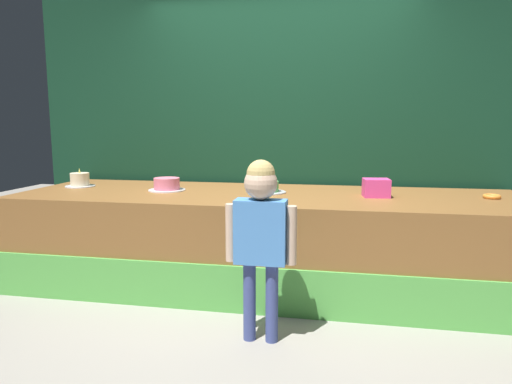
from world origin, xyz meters
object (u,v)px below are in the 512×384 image
(cake_left, at_px, (80,180))
(cake_center, at_px, (167,185))
(child_figure, at_px, (261,226))
(donut, at_px, (492,196))
(pink_box, at_px, (376,188))
(cake_right, at_px, (268,188))

(cake_left, relative_size, cake_center, 0.84)
(child_figure, relative_size, donut, 8.67)
(child_figure, bearing_deg, cake_center, 134.55)
(child_figure, xyz_separation_m, cake_left, (-1.86, 1.10, 0.10))
(cake_left, bearing_deg, child_figure, -30.51)
(child_figure, xyz_separation_m, cake_center, (-1.00, 1.01, 0.09))
(pink_box, bearing_deg, donut, 5.63)
(donut, relative_size, cake_center, 0.42)
(cake_left, height_order, cake_right, cake_left)
(child_figure, distance_m, cake_center, 1.43)
(pink_box, bearing_deg, child_figure, -126.20)
(cake_right, bearing_deg, donut, 1.06)
(cake_left, xyz_separation_m, cake_right, (1.73, -0.04, -0.01))
(cake_right, bearing_deg, cake_center, -177.22)
(child_figure, distance_m, pink_box, 1.25)
(child_figure, bearing_deg, cake_left, 149.49)
(cake_center, distance_m, cake_right, 0.87)
(donut, bearing_deg, child_figure, -145.78)
(donut, bearing_deg, pink_box, -174.37)
(donut, relative_size, cake_right, 0.43)
(child_figure, bearing_deg, pink_box, 53.80)
(donut, xyz_separation_m, cake_left, (-3.46, 0.01, 0.04))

